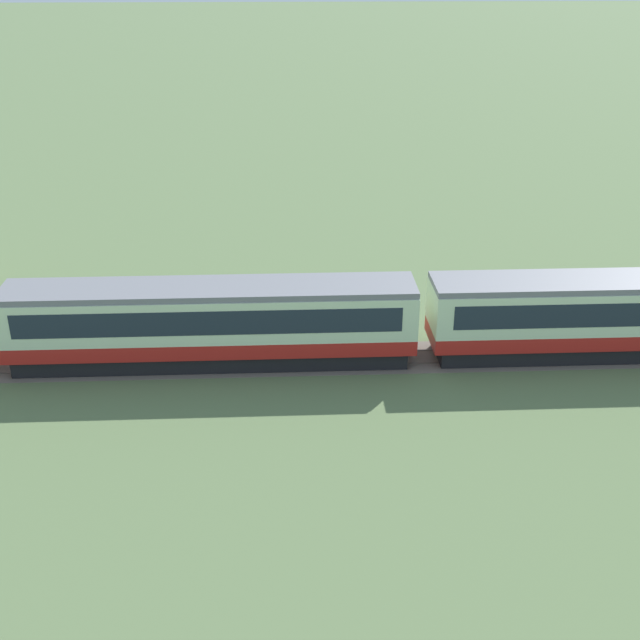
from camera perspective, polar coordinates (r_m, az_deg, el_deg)
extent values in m
cube|color=#AD1E19|center=(45.06, 20.90, -0.70)|extent=(20.73, 3.20, 0.80)
cube|color=beige|center=(44.46, 21.20, 1.08)|extent=(20.73, 3.20, 2.27)
cube|color=#192330|center=(44.42, 21.22, 1.21)|extent=(19.08, 3.24, 1.27)
cube|color=slate|center=(43.99, 21.46, 2.61)|extent=(20.73, 3.01, 0.30)
cube|color=black|center=(45.41, 20.74, -1.66)|extent=(19.91, 2.75, 0.88)
cylinder|color=black|center=(42.56, 12.60, -2.37)|extent=(0.90, 0.18, 0.90)
cylinder|color=black|center=(43.80, 12.14, -1.51)|extent=(0.90, 0.18, 0.90)
cube|color=#AD1E19|center=(41.54, -7.67, -1.36)|extent=(20.73, 3.20, 0.80)
cube|color=beige|center=(40.89, -7.79, 0.56)|extent=(20.73, 3.20, 2.27)
cube|color=#192330|center=(40.84, -7.80, 0.71)|extent=(19.08, 3.24, 1.27)
cube|color=slate|center=(40.38, -7.89, 2.22)|extent=(20.73, 3.01, 0.30)
cube|color=black|center=(41.92, -7.60, -2.39)|extent=(19.91, 2.75, 0.88)
cylinder|color=black|center=(41.23, 1.85, -2.67)|extent=(0.90, 0.18, 0.90)
cylinder|color=black|center=(42.50, 1.70, -1.78)|extent=(0.90, 0.18, 0.90)
cylinder|color=black|center=(42.46, -16.92, -2.97)|extent=(0.90, 0.18, 0.90)
cylinder|color=black|center=(43.70, -16.51, -2.09)|extent=(0.90, 0.18, 0.90)
cube|color=#665B51|center=(44.28, -21.09, -3.07)|extent=(161.45, 3.60, 0.01)
cube|color=#4C4238|center=(43.67, -21.36, -3.49)|extent=(161.45, 0.12, 0.04)
cube|color=#4C4238|center=(44.88, -20.84, -2.62)|extent=(161.45, 0.12, 0.04)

